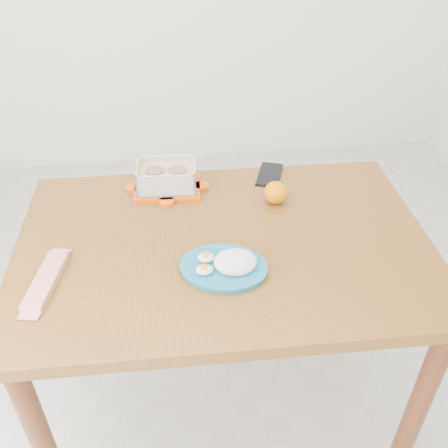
{
  "coord_description": "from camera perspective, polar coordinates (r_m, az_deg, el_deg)",
  "views": [
    {
      "loc": [
        -0.07,
        -1.18,
        1.65
      ],
      "look_at": [
        0.07,
        -0.07,
        0.81
      ],
      "focal_mm": 40.0,
      "sensor_mm": 36.0,
      "label": 1
    }
  ],
  "objects": [
    {
      "name": "candy_bar",
      "position": [
        1.38,
        -19.67,
        -6.06
      ],
      "size": [
        0.1,
        0.22,
        0.02
      ],
      "primitive_type": "cube",
      "rotation": [
        0.0,
        0.0,
        1.37
      ],
      "color": "red",
      "rests_on": "dining_table"
    },
    {
      "name": "food_container",
      "position": [
        1.64,
        -6.56,
        5.32
      ],
      "size": [
        0.23,
        0.18,
        0.09
      ],
      "rotation": [
        0.0,
        0.0,
        -0.07
      ],
      "color": "#E95607",
      "rests_on": "dining_table"
    },
    {
      "name": "orange_fruit",
      "position": [
        1.58,
        5.91,
        3.59
      ],
      "size": [
        0.07,
        0.07,
        0.07
      ],
      "primitive_type": "sphere",
      "color": "orange",
      "rests_on": "dining_table"
    },
    {
      "name": "dining_table",
      "position": [
        1.5,
        -0.0,
        -4.88
      ],
      "size": [
        1.21,
        0.82,
        0.75
      ],
      "rotation": [
        0.0,
        0.0,
        -0.03
      ],
      "color": "brown",
      "rests_on": "ground"
    },
    {
      "name": "rice_plate",
      "position": [
        1.33,
        0.37,
        -4.6
      ],
      "size": [
        0.29,
        0.29,
        0.06
      ],
      "rotation": [
        0.0,
        0.0,
        -0.28
      ],
      "color": "#1B6D95",
      "rests_on": "dining_table"
    },
    {
      "name": "smartphone",
      "position": [
        1.73,
        5.24,
        5.63
      ],
      "size": [
        0.12,
        0.17,
        0.01
      ],
      "primitive_type": "cube",
      "rotation": [
        0.0,
        0.0,
        -0.35
      ],
      "color": "black",
      "rests_on": "dining_table"
    },
    {
      "name": "ground",
      "position": [
        2.03,
        -2.46,
        -17.37
      ],
      "size": [
        3.5,
        3.5,
        0.0
      ],
      "primitive_type": "plane",
      "color": "#B7B7B2",
      "rests_on": "ground"
    }
  ]
}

